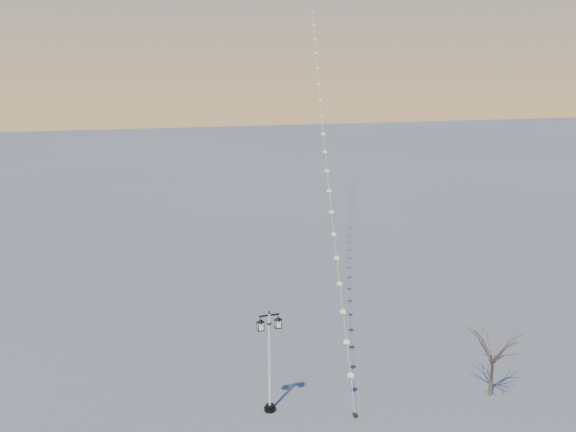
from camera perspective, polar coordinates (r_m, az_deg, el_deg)
name	(u,v)px	position (r m, az deg, el deg)	size (l,w,h in m)	color
ground	(346,423)	(27.07, 5.72, -19.46)	(300.00, 300.00, 0.00)	#565757
street_lamp	(270,357)	(26.46, -1.82, -13.58)	(1.22, 0.53, 4.80)	black
bare_tree	(494,348)	(29.34, 19.50, -12.11)	(2.08, 2.08, 3.45)	brown
kite_train	(320,71)	(46.71, 3.19, 14.01)	(13.61, 46.05, 30.35)	black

